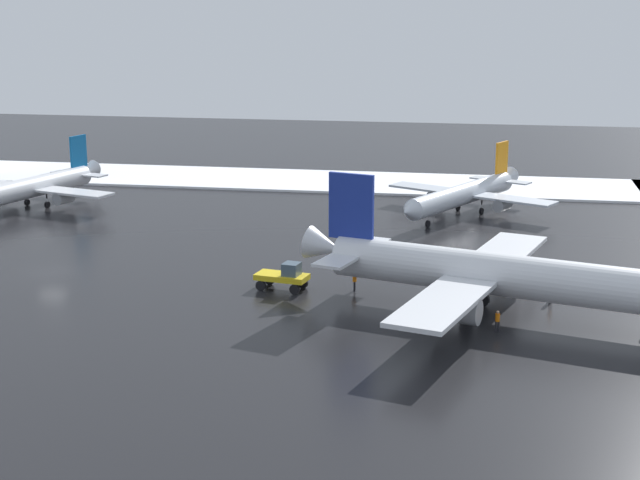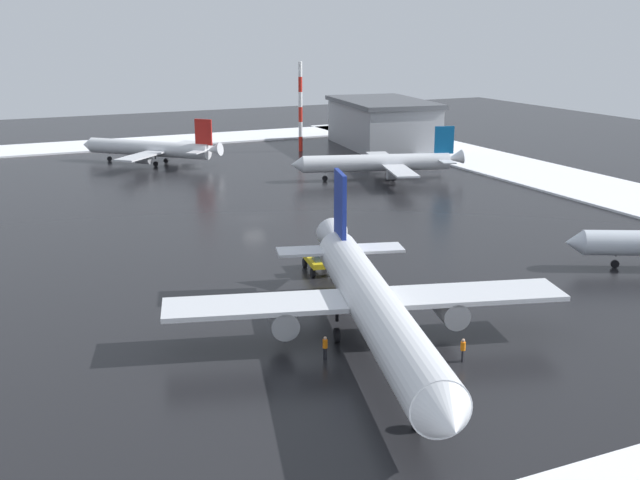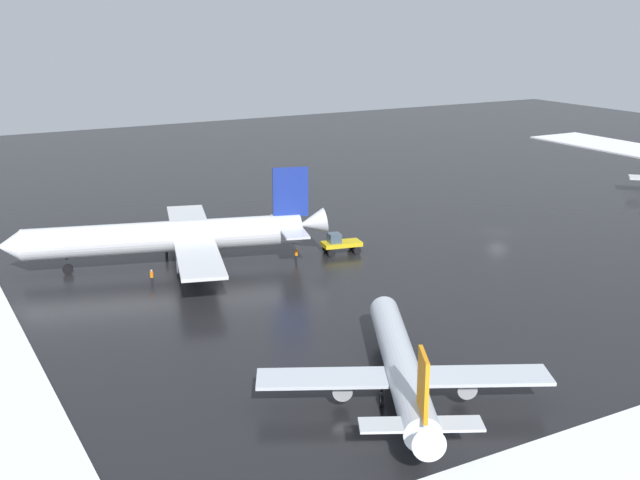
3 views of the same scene
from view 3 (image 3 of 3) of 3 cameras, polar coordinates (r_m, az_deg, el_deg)
The scene contains 7 objects.
ground_plane at distance 106.69m, azimuth 12.58°, elevation 0.56°, with size 240.00×240.00×0.00m, color black.
airplane_far_rear at distance 90.56m, azimuth -10.39°, elevation 0.27°, with size 35.55×29.90×10.75m.
airplane_parked_starboard at distance 60.12m, azimuth 5.79°, elevation -8.85°, with size 20.35×23.89×7.65m.
pushback_tug at distance 94.70m, azimuth 1.41°, elevation -0.20°, with size 4.92×3.01×2.50m.
ground_crew_near_tug at distance 94.71m, azimuth -10.87°, elevation -0.69°, with size 0.36×0.36×1.71m.
ground_crew_beside_wing at distance 85.64m, azimuth -11.88°, elevation -2.54°, with size 0.36×0.36×1.71m.
ground_crew_mid_apron at distance 91.35m, azimuth -1.70°, elevation -1.02°, with size 0.36×0.36×1.71m.
Camera 3 is at (-69.05, -76.47, 27.71)m, focal length 45.00 mm.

